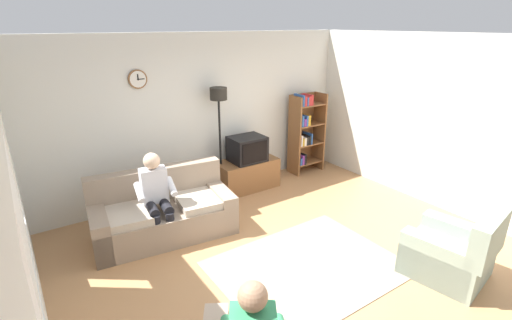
% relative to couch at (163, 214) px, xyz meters
% --- Properties ---
extents(ground_plane, '(12.00, 12.00, 0.00)m').
position_rel_couch_xyz_m(ground_plane, '(1.20, -1.57, -0.31)').
color(ground_plane, '#B27F51').
extents(back_wall_assembly, '(6.20, 0.17, 2.70)m').
position_rel_couch_xyz_m(back_wall_assembly, '(1.20, 1.09, 1.04)').
color(back_wall_assembly, silver).
rests_on(back_wall_assembly, ground_plane).
extents(left_wall_assembly, '(0.12, 5.80, 2.70)m').
position_rel_couch_xyz_m(left_wall_assembly, '(-1.65, -1.54, 1.03)').
color(left_wall_assembly, silver).
rests_on(left_wall_assembly, ground_plane).
extents(right_wall, '(0.12, 5.80, 2.70)m').
position_rel_couch_xyz_m(right_wall, '(4.06, -1.57, 1.04)').
color(right_wall, silver).
rests_on(right_wall, ground_plane).
extents(couch, '(1.99, 1.11, 0.90)m').
position_rel_couch_xyz_m(couch, '(0.00, 0.00, 0.00)').
color(couch, gray).
rests_on(couch, ground_plane).
extents(tv_stand, '(1.10, 0.56, 0.53)m').
position_rel_couch_xyz_m(tv_stand, '(1.83, 0.68, -0.05)').
color(tv_stand, brown).
rests_on(tv_stand, ground_plane).
extents(tv, '(0.60, 0.49, 0.44)m').
position_rel_couch_xyz_m(tv, '(1.83, 0.66, 0.44)').
color(tv, black).
rests_on(tv, tv_stand).
extents(bookshelf, '(0.68, 0.36, 1.58)m').
position_rel_couch_xyz_m(bookshelf, '(3.23, 0.75, 0.52)').
color(bookshelf, brown).
rests_on(bookshelf, ground_plane).
extents(floor_lamp, '(0.28, 0.28, 1.85)m').
position_rel_couch_xyz_m(floor_lamp, '(1.36, 0.78, 1.14)').
color(floor_lamp, black).
rests_on(floor_lamp, ground_plane).
extents(armchair_near_bookshelf, '(0.94, 1.01, 0.90)m').
position_rel_couch_xyz_m(armchair_near_bookshelf, '(2.45, -2.77, -0.02)').
color(armchair_near_bookshelf, gray).
rests_on(armchair_near_bookshelf, ground_plane).
extents(area_rug, '(2.20, 1.70, 0.01)m').
position_rel_couch_xyz_m(area_rug, '(1.17, -1.74, -0.31)').
color(area_rug, gray).
rests_on(area_rug, ground_plane).
extents(person_on_couch, '(0.55, 0.57, 1.24)m').
position_rel_couch_xyz_m(person_on_couch, '(-0.10, -0.11, 0.39)').
color(person_on_couch, silver).
rests_on(person_on_couch, ground_plane).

